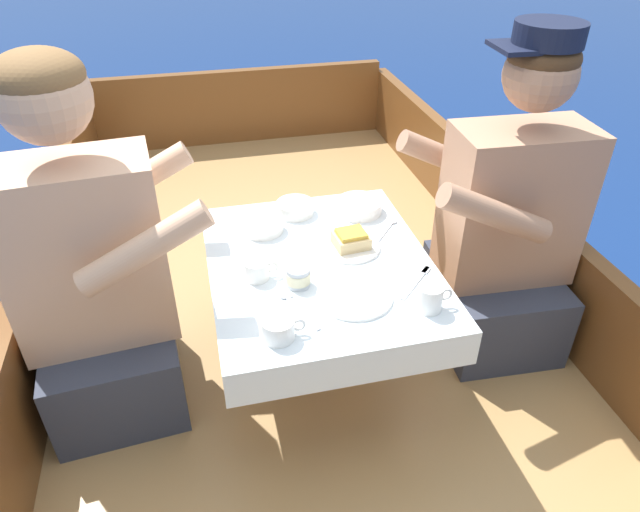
{
  "coord_description": "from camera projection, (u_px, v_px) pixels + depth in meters",
  "views": [
    {
      "loc": [
        -0.31,
        -1.4,
        1.59
      ],
      "look_at": [
        0.0,
        -0.12,
        0.7
      ],
      "focal_mm": 32.0,
      "sensor_mm": 36.0,
      "label": 1
    }
  ],
  "objects": [
    {
      "name": "gunwale_port",
      "position": [
        30.0,
        348.0,
        1.68
      ],
      "size": [
        0.06,
        3.78,
        0.36
      ],
      "primitive_type": "cube",
      "color": "brown",
      "rests_on": "boat_deck"
    },
    {
      "name": "cockpit_table",
      "position": [
        320.0,
        276.0,
        1.64
      ],
      "size": [
        0.62,
        0.76,
        0.43
      ],
      "color": "#B2B2B7",
      "rests_on": "boat_deck"
    },
    {
      "name": "boat_deck",
      "position": [
        312.0,
        372.0,
        2.02
      ],
      "size": [
        1.77,
        3.78,
        0.24
      ],
      "primitive_type": "cube",
      "color": "#A87F4C",
      "rests_on": "ground_plane"
    },
    {
      "name": "bowl_center_far",
      "position": [
        263.0,
        224.0,
        1.74
      ],
      "size": [
        0.13,
        0.13,
        0.04
      ],
      "color": "white",
      "rests_on": "cockpit_table"
    },
    {
      "name": "plate_bread",
      "position": [
        355.0,
        296.0,
        1.47
      ],
      "size": [
        0.2,
        0.2,
        0.01
      ],
      "color": "white",
      "rests_on": "cockpit_table"
    },
    {
      "name": "coffee_cup_center",
      "position": [
        279.0,
        328.0,
        1.34
      ],
      "size": [
        0.11,
        0.08,
        0.05
      ],
      "color": "white",
      "rests_on": "cockpit_table"
    },
    {
      "name": "utensil_fork_port",
      "position": [
        418.0,
        279.0,
        1.54
      ],
      "size": [
        0.13,
        0.13,
        0.0
      ],
      "rotation": [
        0.0,
        0.0,
        0.79
      ],
      "color": "silver",
      "rests_on": "cockpit_table"
    },
    {
      "name": "ground_plane",
      "position": [
        313.0,
        396.0,
        2.08
      ],
      "size": [
        60.0,
        60.0,
        0.0
      ],
      "primitive_type": "plane",
      "color": "navy"
    },
    {
      "name": "utensil_spoon_center",
      "position": [
        387.0,
        228.0,
        1.76
      ],
      "size": [
        0.12,
        0.14,
        0.01
      ],
      "rotation": [
        0.0,
        0.0,
        0.87
      ],
      "color": "silver",
      "rests_on": "cockpit_table"
    },
    {
      "name": "sandwich",
      "position": [
        351.0,
        239.0,
        1.65
      ],
      "size": [
        0.1,
        0.09,
        0.05
      ],
      "rotation": [
        0.0,
        0.0,
        0.09
      ],
      "color": "#E0BC7F",
      "rests_on": "plate_sandwich"
    },
    {
      "name": "person_starboard",
      "position": [
        505.0,
        231.0,
        1.78
      ],
      "size": [
        0.54,
        0.46,
        1.04
      ],
      "rotation": [
        0.0,
        0.0,
        3.08
      ],
      "color": "#333847",
      "rests_on": "boat_deck"
    },
    {
      "name": "plate_sandwich",
      "position": [
        351.0,
        247.0,
        1.67
      ],
      "size": [
        0.17,
        0.17,
        0.01
      ],
      "color": "white",
      "rests_on": "cockpit_table"
    },
    {
      "name": "utensil_spoon_starboard",
      "position": [
        295.0,
        305.0,
        1.45
      ],
      "size": [
        0.08,
        0.16,
        0.01
      ],
      "rotation": [
        0.0,
        0.0,
        1.92
      ],
      "color": "silver",
      "rests_on": "cockpit_table"
    },
    {
      "name": "bowl_starboard_near",
      "position": [
        295.0,
        207.0,
        1.83
      ],
      "size": [
        0.12,
        0.12,
        0.04
      ],
      "color": "white",
      "rests_on": "cockpit_table"
    },
    {
      "name": "coffee_cup_starboard",
      "position": [
        430.0,
        297.0,
        1.42
      ],
      "size": [
        0.09,
        0.06,
        0.07
      ],
      "color": "white",
      "rests_on": "cockpit_table"
    },
    {
      "name": "tin_can",
      "position": [
        298.0,
        277.0,
        1.51
      ],
      "size": [
        0.07,
        0.07,
        0.05
      ],
      "color": "silver",
      "rests_on": "cockpit_table"
    },
    {
      "name": "bow_coaming",
      "position": [
        242.0,
        106.0,
        3.33
      ],
      "size": [
        1.65,
        0.06,
        0.42
      ],
      "primitive_type": "cube",
      "color": "brown",
      "rests_on": "boat_deck"
    },
    {
      "name": "gunwale_starboard",
      "position": [
        548.0,
        270.0,
        2.01
      ],
      "size": [
        0.06,
        3.78,
        0.36
      ],
      "primitive_type": "cube",
      "color": "brown",
      "rests_on": "boat_deck"
    },
    {
      "name": "bowl_port_near",
      "position": [
        359.0,
        206.0,
        1.83
      ],
      "size": [
        0.15,
        0.15,
        0.04
      ],
      "color": "white",
      "rests_on": "cockpit_table"
    },
    {
      "name": "coffee_cup_port",
      "position": [
        257.0,
        270.0,
        1.53
      ],
      "size": [
        0.09,
        0.07,
        0.05
      ],
      "color": "white",
      "rests_on": "cockpit_table"
    },
    {
      "name": "person_port",
      "position": [
        96.0,
        281.0,
        1.54
      ],
      "size": [
        0.55,
        0.48,
        1.04
      ],
      "rotation": [
        0.0,
        0.0,
        0.09
      ],
      "color": "#333847",
      "rests_on": "boat_deck"
    }
  ]
}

